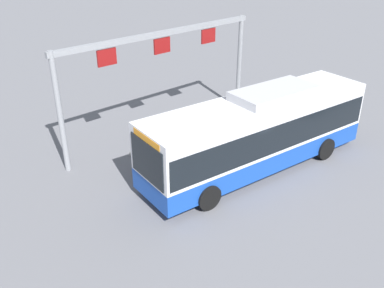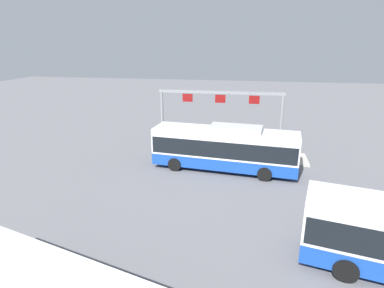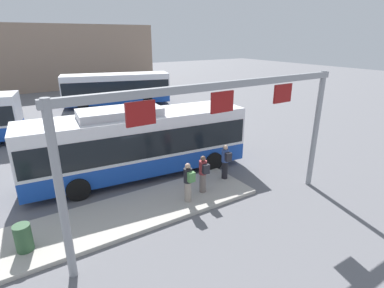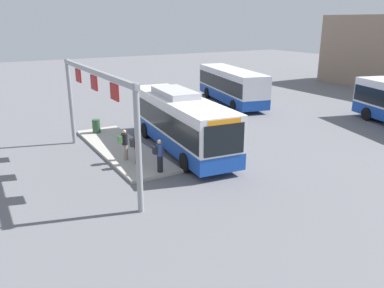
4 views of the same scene
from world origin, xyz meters
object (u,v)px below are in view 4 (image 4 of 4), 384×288
object	(u,v)px
person_waiting_near	(136,148)
trash_bin	(96,126)
bus_background_left	(231,84)
person_boarding	(159,155)
person_waiting_mid	(124,144)
bus_main	(180,120)

from	to	relation	value
person_waiting_near	trash_bin	world-z (taller)	person_waiting_near
person_waiting_near	bus_background_left	bearing A→B (deg)	43.33
bus_background_left	person_boarding	bearing A→B (deg)	-34.42
person_waiting_near	person_waiting_mid	size ratio (longest dim) A/B	1.00
bus_background_left	trash_bin	bearing A→B (deg)	-61.56
bus_background_left	person_boarding	world-z (taller)	bus_background_left
bus_background_left	person_boarding	size ratio (longest dim) A/B	6.44
bus_main	person_waiting_near	bearing A→B (deg)	-61.20
bus_main	person_boarding	world-z (taller)	bus_main
person_waiting_near	bus_main	bearing A→B (deg)	28.18
trash_bin	person_waiting_mid	bearing A→B (deg)	-2.41
bus_main	person_boarding	bearing A→B (deg)	-37.25
bus_main	trash_bin	world-z (taller)	bus_main
person_waiting_near	trash_bin	distance (m)	6.90
person_boarding	person_waiting_near	world-z (taller)	same
trash_bin	bus_main	bearing A→B (deg)	32.44
person_boarding	trash_bin	distance (m)	8.55
bus_background_left	person_waiting_mid	distance (m)	17.34
bus_main	trash_bin	size ratio (longest dim) A/B	11.99
person_waiting_near	trash_bin	bearing A→B (deg)	95.73
bus_main	person_waiting_mid	size ratio (longest dim) A/B	6.46
person_boarding	trash_bin	world-z (taller)	person_boarding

